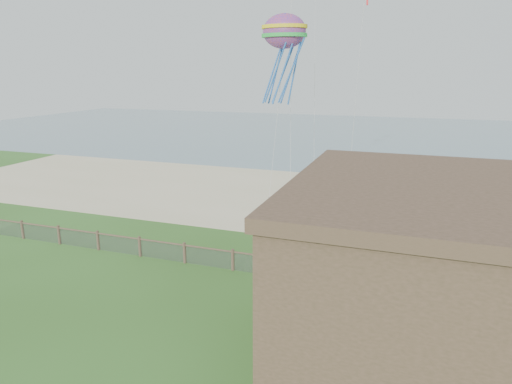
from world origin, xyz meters
TOP-DOWN VIEW (x-y plane):
  - ground at (0.00, 0.00)m, footprint 160.00×160.00m
  - sand_beach at (0.00, 22.00)m, footprint 72.00×20.00m
  - ocean at (0.00, 66.00)m, footprint 160.00×68.00m
  - chainlink_fence at (0.00, 6.00)m, footprint 36.20×0.20m
  - motel_deck at (13.00, 5.00)m, footprint 15.00×2.00m
  - picnic_table at (3.62, 5.00)m, footprint 2.01×1.79m
  - octopus_kite at (-0.51, 17.41)m, footprint 3.70×2.89m

SIDE VIEW (x-z plane):
  - ground at x=0.00m, z-range 0.00..0.00m
  - ocean at x=0.00m, z-range -0.01..0.01m
  - sand_beach at x=0.00m, z-range -0.01..0.01m
  - motel_deck at x=13.00m, z-range 0.00..0.50m
  - picnic_table at x=3.62m, z-range 0.00..0.70m
  - chainlink_fence at x=0.00m, z-range -0.07..1.18m
  - octopus_kite at x=-0.51m, z-range 8.29..15.20m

